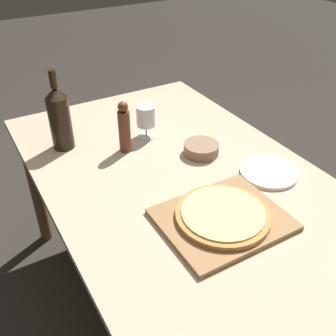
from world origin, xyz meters
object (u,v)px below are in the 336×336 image
(pizza, at_px, (223,214))
(wine_glass, at_px, (146,117))
(small_bowl, at_px, (201,149))
(pepper_mill, at_px, (124,128))
(wine_bottle, at_px, (60,118))

(pizza, height_order, wine_glass, wine_glass)
(pizza, height_order, small_bowl, small_bowl)
(pizza, distance_m, small_bowl, 0.41)
(pepper_mill, xyz_separation_m, small_bowl, (0.26, -0.18, -0.08))
(wine_glass, bearing_deg, pizza, -93.99)
(pepper_mill, bearing_deg, small_bowl, -34.72)
(pizza, xyz_separation_m, wine_bottle, (-0.30, 0.71, 0.11))
(wine_bottle, height_order, wine_glass, wine_bottle)
(wine_bottle, distance_m, pepper_mill, 0.27)
(pizza, height_order, wine_bottle, wine_bottle)
(pizza, relative_size, pepper_mill, 1.39)
(pepper_mill, distance_m, wine_glass, 0.14)
(pizza, bearing_deg, small_bowl, 65.40)
(wine_bottle, relative_size, small_bowl, 2.34)
(pepper_mill, bearing_deg, pizza, -81.37)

